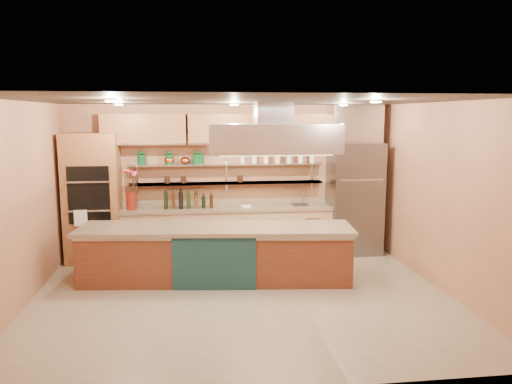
{
  "coord_description": "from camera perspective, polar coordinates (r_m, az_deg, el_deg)",
  "views": [
    {
      "loc": [
        -0.67,
        -6.85,
        2.61
      ],
      "look_at": [
        0.33,
        1.0,
        1.38
      ],
      "focal_mm": 35.0,
      "sensor_mm": 36.0,
      "label": 1
    }
  ],
  "objects": [
    {
      "name": "flower_vase",
      "position": [
        9.2,
        -14.06,
        -0.95
      ],
      "size": [
        0.2,
        0.2,
        0.33
      ],
      "primitive_type": "cylinder",
      "rotation": [
        0.0,
        0.0,
        -0.08
      ],
      "color": "maroon",
      "rests_on": "back_counter"
    },
    {
      "name": "back_counter",
      "position": [
        9.32,
        -3.24,
        -4.51
      ],
      "size": [
        3.84,
        0.64,
        0.93
      ],
      "primitive_type": "cube",
      "color": "tan",
      "rests_on": "floor"
    },
    {
      "name": "wall_shelf_lower",
      "position": [
        9.33,
        -3.36,
        1.03
      ],
      "size": [
        3.6,
        0.26,
        0.03
      ],
      "primitive_type": "cube",
      "color": "#BABDC2",
      "rests_on": "wall_back"
    },
    {
      "name": "ceiling_downlights",
      "position": [
        7.09,
        -1.84,
        10.1
      ],
      "size": [
        4.0,
        2.8,
        0.02
      ],
      "primitive_type": "cube",
      "color": "#FFE5A5",
      "rests_on": "ceiling"
    },
    {
      "name": "copper_kettle",
      "position": [
        9.26,
        -8.11,
        3.58
      ],
      "size": [
        0.22,
        0.22,
        0.13
      ],
      "primitive_type": "ellipsoid",
      "rotation": [
        0.0,
        0.0,
        0.38
      ],
      "color": "#CE662F",
      "rests_on": "wall_shelf_upper"
    },
    {
      "name": "ceiling",
      "position": [
        6.89,
        -1.68,
        10.39
      ],
      "size": [
        6.0,
        5.0,
        0.02
      ],
      "primitive_type": "cube",
      "color": "black",
      "rests_on": "wall_back"
    },
    {
      "name": "wall_back",
      "position": [
        9.45,
        -3.11,
        1.44
      ],
      "size": [
        6.0,
        0.04,
        2.8
      ],
      "primitive_type": "cube",
      "color": "#B37854",
      "rests_on": "floor"
    },
    {
      "name": "wall_left",
      "position": [
        7.34,
        -25.65,
        -1.55
      ],
      "size": [
        0.04,
        5.0,
        2.8
      ],
      "primitive_type": "cube",
      "color": "#B37854",
      "rests_on": "floor"
    },
    {
      "name": "range_hood",
      "position": [
        7.78,
        1.93,
        6.15
      ],
      "size": [
        2.0,
        1.0,
        0.45
      ],
      "primitive_type": "cube",
      "color": "#BABDC2",
      "rests_on": "ceiling"
    },
    {
      "name": "island",
      "position": [
        7.98,
        -4.58,
        -7.02
      ],
      "size": [
        4.26,
        1.37,
        0.87
      ],
      "primitive_type": "cube",
      "rotation": [
        0.0,
        0.0,
        -0.11
      ],
      "color": "brown",
      "rests_on": "floor"
    },
    {
      "name": "bar_faucet",
      "position": [
        9.46,
        5.37,
        -0.71
      ],
      "size": [
        0.03,
        0.03,
        0.25
      ],
      "primitive_type": "cylinder",
      "rotation": [
        0.0,
        0.0,
        0.01
      ],
      "color": "silver",
      "rests_on": "back_counter"
    },
    {
      "name": "floor",
      "position": [
        7.37,
        -1.58,
        -12.03
      ],
      "size": [
        6.0,
        5.0,
        0.02
      ],
      "primitive_type": "cube",
      "color": "gray",
      "rests_on": "ground"
    },
    {
      "name": "kitchen_scale",
      "position": [
        9.2,
        -1.14,
        -1.42
      ],
      "size": [
        0.2,
        0.17,
        0.1
      ],
      "primitive_type": "cube",
      "rotation": [
        0.0,
        0.0,
        -0.27
      ],
      "color": "white",
      "rests_on": "back_counter"
    },
    {
      "name": "wall_right",
      "position": [
        7.87,
        20.68,
        -0.61
      ],
      "size": [
        0.04,
        5.0,
        2.8
      ],
      "primitive_type": "cube",
      "color": "#B37854",
      "rests_on": "floor"
    },
    {
      "name": "green_canister",
      "position": [
        9.26,
        -6.39,
        3.78
      ],
      "size": [
        0.19,
        0.19,
        0.19
      ],
      "primitive_type": "cylinder",
      "rotation": [
        0.0,
        0.0,
        0.3
      ],
      "color": "#0F461C",
      "rests_on": "wall_shelf_upper"
    },
    {
      "name": "upper_cabinets",
      "position": [
        9.2,
        -3.08,
        7.17
      ],
      "size": [
        4.6,
        0.36,
        0.55
      ],
      "primitive_type": "cube",
      "color": "#9C6138",
      "rests_on": "wall_back"
    },
    {
      "name": "wall_shelf_upper",
      "position": [
        9.29,
        -3.38,
        3.17
      ],
      "size": [
        3.6,
        0.26,
        0.03
      ],
      "primitive_type": "cube",
      "color": "#BABDC2",
      "rests_on": "wall_back"
    },
    {
      "name": "oven_stack",
      "position": [
        9.32,
        -18.15,
        -0.65
      ],
      "size": [
        0.95,
        0.64,
        2.3
      ],
      "primitive_type": "cube",
      "color": "#9C6138",
      "rests_on": "floor"
    },
    {
      "name": "oil_bottle_cluster",
      "position": [
        9.13,
        -7.72,
        -0.91
      ],
      "size": [
        0.96,
        0.35,
        0.3
      ],
      "primitive_type": "cube",
      "rotation": [
        0.0,
        0.0,
        -0.09
      ],
      "color": "black",
      "rests_on": "back_counter"
    },
    {
      "name": "refrigerator",
      "position": [
        9.61,
        11.18,
        -0.7
      ],
      "size": [
        0.95,
        0.72,
        2.1
      ],
      "primitive_type": "cube",
      "color": "slate",
      "rests_on": "floor"
    },
    {
      "name": "wall_front",
      "position": [
        4.57,
        1.46,
        -6.53
      ],
      "size": [
        6.0,
        0.04,
        2.8
      ],
      "primitive_type": "cube",
      "color": "#B37854",
      "rests_on": "floor"
    }
  ]
}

